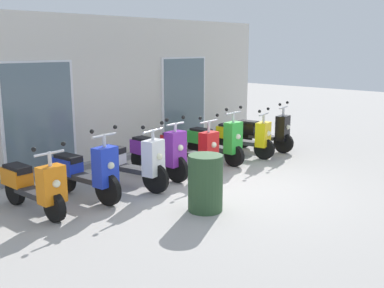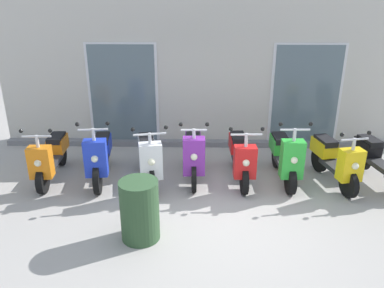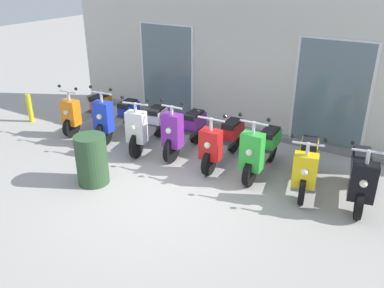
{
  "view_description": "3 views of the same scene",
  "coord_description": "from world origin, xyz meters",
  "px_view_note": "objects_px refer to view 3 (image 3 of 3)",
  "views": [
    {
      "loc": [
        -6.2,
        -5.09,
        2.57
      ],
      "look_at": [
        0.18,
        1.08,
        0.64
      ],
      "focal_mm": 42.22,
      "sensor_mm": 36.0,
      "label": 1
    },
    {
      "loc": [
        -0.31,
        -5.22,
        3.37
      ],
      "look_at": [
        -0.44,
        1.08,
        0.83
      ],
      "focal_mm": 36.43,
      "sensor_mm": 36.0,
      "label": 2
    },
    {
      "loc": [
        3.63,
        -5.0,
        3.61
      ],
      "look_at": [
        0.09,
        0.86,
        0.52
      ],
      "focal_mm": 37.62,
      "sensor_mm": 36.0,
      "label": 3
    }
  ],
  "objects_px": {
    "scooter_blue": "(117,117)",
    "trash_bin": "(92,160)",
    "scooter_orange": "(87,111)",
    "scooter_white": "(147,125)",
    "scooter_purple": "(184,130)",
    "scooter_yellow": "(307,164)",
    "curb_bollard": "(30,108)",
    "scooter_red": "(222,141)",
    "scooter_green": "(261,150)",
    "scooter_black": "(361,175)"
  },
  "relations": [
    {
      "from": "scooter_purple",
      "to": "curb_bollard",
      "type": "bearing_deg",
      "value": -174.13
    },
    {
      "from": "scooter_orange",
      "to": "scooter_purple",
      "type": "distance_m",
      "value": 2.67
    },
    {
      "from": "scooter_red",
      "to": "scooter_yellow",
      "type": "height_order",
      "value": "scooter_red"
    },
    {
      "from": "scooter_white",
      "to": "scooter_yellow",
      "type": "distance_m",
      "value": 3.38
    },
    {
      "from": "scooter_orange",
      "to": "scooter_green",
      "type": "bearing_deg",
      "value": 0.09
    },
    {
      "from": "scooter_blue",
      "to": "scooter_white",
      "type": "relative_size",
      "value": 1.0
    },
    {
      "from": "scooter_green",
      "to": "curb_bollard",
      "type": "relative_size",
      "value": 2.25
    },
    {
      "from": "scooter_blue",
      "to": "trash_bin",
      "type": "xyz_separation_m",
      "value": [
        1.0,
        -1.83,
        -0.04
      ]
    },
    {
      "from": "scooter_blue",
      "to": "scooter_white",
      "type": "height_order",
      "value": "scooter_blue"
    },
    {
      "from": "scooter_red",
      "to": "scooter_black",
      "type": "distance_m",
      "value": 2.57
    },
    {
      "from": "scooter_blue",
      "to": "curb_bollard",
      "type": "distance_m",
      "value": 2.52
    },
    {
      "from": "scooter_green",
      "to": "trash_bin",
      "type": "distance_m",
      "value": 3.05
    },
    {
      "from": "scooter_orange",
      "to": "scooter_white",
      "type": "xyz_separation_m",
      "value": [
        1.85,
        -0.12,
        0.06
      ]
    },
    {
      "from": "scooter_orange",
      "to": "trash_bin",
      "type": "xyz_separation_m",
      "value": [
        1.94,
        -1.86,
        0.0
      ]
    },
    {
      "from": "scooter_blue",
      "to": "scooter_black",
      "type": "bearing_deg",
      "value": -0.22
    },
    {
      "from": "scooter_blue",
      "to": "scooter_yellow",
      "type": "distance_m",
      "value": 4.3
    },
    {
      "from": "scooter_red",
      "to": "curb_bollard",
      "type": "height_order",
      "value": "scooter_red"
    },
    {
      "from": "scooter_black",
      "to": "trash_bin",
      "type": "height_order",
      "value": "scooter_black"
    },
    {
      "from": "scooter_blue",
      "to": "curb_bollard",
      "type": "xyz_separation_m",
      "value": [
        -2.48,
        -0.37,
        -0.14
      ]
    },
    {
      "from": "scooter_orange",
      "to": "scooter_blue",
      "type": "distance_m",
      "value": 0.94
    },
    {
      "from": "scooter_blue",
      "to": "scooter_yellow",
      "type": "bearing_deg",
      "value": -1.03
    },
    {
      "from": "scooter_white",
      "to": "trash_bin",
      "type": "bearing_deg",
      "value": -87.11
    },
    {
      "from": "scooter_green",
      "to": "scooter_white",
      "type": "bearing_deg",
      "value": -177.17
    },
    {
      "from": "scooter_orange",
      "to": "scooter_green",
      "type": "relative_size",
      "value": 1.02
    },
    {
      "from": "scooter_green",
      "to": "scooter_yellow",
      "type": "relative_size",
      "value": 1.04
    },
    {
      "from": "scooter_purple",
      "to": "scooter_red",
      "type": "bearing_deg",
      "value": 0.76
    },
    {
      "from": "scooter_purple",
      "to": "scooter_red",
      "type": "height_order",
      "value": "scooter_purple"
    },
    {
      "from": "scooter_white",
      "to": "scooter_blue",
      "type": "bearing_deg",
      "value": 174.75
    },
    {
      "from": "scooter_blue",
      "to": "curb_bollard",
      "type": "bearing_deg",
      "value": -171.51
    },
    {
      "from": "curb_bollard",
      "to": "scooter_purple",
      "type": "bearing_deg",
      "value": 5.87
    },
    {
      "from": "curb_bollard",
      "to": "scooter_red",
      "type": "bearing_deg",
      "value": 4.99
    },
    {
      "from": "scooter_orange",
      "to": "scooter_yellow",
      "type": "xyz_separation_m",
      "value": [
        5.23,
        -0.11,
        0.03
      ]
    },
    {
      "from": "scooter_orange",
      "to": "scooter_black",
      "type": "bearing_deg",
      "value": -0.49
    },
    {
      "from": "scooter_white",
      "to": "scooter_green",
      "type": "relative_size",
      "value": 1.05
    },
    {
      "from": "scooter_orange",
      "to": "scooter_white",
      "type": "height_order",
      "value": "scooter_white"
    },
    {
      "from": "scooter_blue",
      "to": "scooter_black",
      "type": "distance_m",
      "value": 5.17
    },
    {
      "from": "scooter_purple",
      "to": "trash_bin",
      "type": "bearing_deg",
      "value": -111.0
    },
    {
      "from": "scooter_black",
      "to": "scooter_purple",
      "type": "bearing_deg",
      "value": 178.65
    },
    {
      "from": "trash_bin",
      "to": "scooter_yellow",
      "type": "bearing_deg",
      "value": 27.99
    },
    {
      "from": "scooter_blue",
      "to": "scooter_white",
      "type": "bearing_deg",
      "value": -5.25
    },
    {
      "from": "scooter_orange",
      "to": "curb_bollard",
      "type": "distance_m",
      "value": 1.6
    },
    {
      "from": "scooter_green",
      "to": "trash_bin",
      "type": "bearing_deg",
      "value": -142.25
    },
    {
      "from": "scooter_purple",
      "to": "scooter_yellow",
      "type": "xyz_separation_m",
      "value": [
        2.57,
        -0.14,
        -0.04
      ]
    },
    {
      "from": "scooter_purple",
      "to": "scooter_green",
      "type": "distance_m",
      "value": 1.69
    },
    {
      "from": "scooter_yellow",
      "to": "curb_bollard",
      "type": "distance_m",
      "value": 6.79
    },
    {
      "from": "scooter_orange",
      "to": "scooter_red",
      "type": "xyz_separation_m",
      "value": [
        3.54,
        0.04,
        0.02
      ]
    },
    {
      "from": "scooter_purple",
      "to": "scooter_yellow",
      "type": "relative_size",
      "value": 1.04
    },
    {
      "from": "scooter_red",
      "to": "scooter_green",
      "type": "distance_m",
      "value": 0.81
    },
    {
      "from": "scooter_black",
      "to": "scooter_red",
      "type": "bearing_deg",
      "value": 177.93
    },
    {
      "from": "scooter_black",
      "to": "scooter_orange",
      "type": "bearing_deg",
      "value": 179.51
    }
  ]
}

